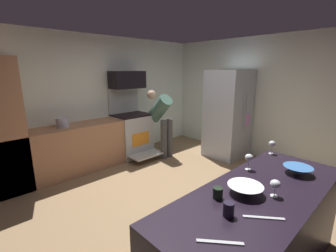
% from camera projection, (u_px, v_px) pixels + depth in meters
% --- Properties ---
extents(ground_plane, '(5.20, 4.80, 0.02)m').
position_uv_depth(ground_plane, '(180.00, 195.00, 3.65)').
color(ground_plane, '#896C4B').
extents(wall_back, '(5.20, 0.12, 2.60)m').
position_uv_depth(wall_back, '(102.00, 99.00, 4.98)').
color(wall_back, silver).
rests_on(wall_back, ground).
extents(wall_right, '(0.12, 4.80, 2.60)m').
position_uv_depth(wall_right, '(261.00, 98.00, 5.04)').
color(wall_right, silver).
rests_on(wall_right, ground).
extents(lower_cabinet_run, '(2.40, 0.60, 0.90)m').
position_uv_depth(lower_cabinet_run, '(70.00, 150.00, 4.33)').
color(lower_cabinet_run, '#B27B54').
rests_on(lower_cabinet_run, ground).
extents(cabinet_column, '(0.60, 0.60, 2.10)m').
position_uv_depth(cabinet_column, '(0.00, 128.00, 3.52)').
color(cabinet_column, '#B27B54').
rests_on(cabinet_column, ground).
extents(oven_range, '(0.76, 1.02, 1.51)m').
position_uv_depth(oven_range, '(132.00, 133.00, 5.23)').
color(oven_range, '#B7BAB6').
rests_on(oven_range, ground).
extents(microwave, '(0.74, 0.38, 0.37)m').
position_uv_depth(microwave, '(127.00, 80.00, 5.01)').
color(microwave, black).
rests_on(microwave, oven_range).
extents(refrigerator, '(0.85, 0.79, 1.90)m').
position_uv_depth(refrigerator, '(228.00, 114.00, 5.12)').
color(refrigerator, '#B3BBC8').
rests_on(refrigerator, ground).
extents(person_cook, '(0.31, 0.70, 1.46)m').
position_uv_depth(person_cook, '(161.00, 118.00, 5.10)').
color(person_cook, '#454545').
rests_on(person_cook, ground).
extents(counter_island, '(2.13, 0.80, 0.90)m').
position_uv_depth(counter_island, '(256.00, 236.00, 2.08)').
color(counter_island, black).
rests_on(counter_island, ground).
extents(mixing_bowl_large, '(0.29, 0.29, 0.08)m').
position_uv_depth(mixing_bowl_large, '(245.00, 189.00, 1.93)').
color(mixing_bowl_large, white).
rests_on(mixing_bowl_large, counter_island).
extents(mixing_bowl_small, '(0.27, 0.27, 0.08)m').
position_uv_depth(mixing_bowl_small, '(298.00, 170.00, 2.30)').
color(mixing_bowl_small, '#396CAD').
rests_on(mixing_bowl_small, counter_island).
extents(wine_glass_near, '(0.08, 0.08, 0.17)m').
position_uv_depth(wine_glass_near, '(272.00, 144.00, 2.82)').
color(wine_glass_near, silver).
rests_on(wine_glass_near, counter_island).
extents(wine_glass_mid, '(0.08, 0.08, 0.17)m').
position_uv_depth(wine_glass_mid, '(249.00, 158.00, 2.37)').
color(wine_glass_mid, silver).
rests_on(wine_glass_mid, counter_island).
extents(wine_glass_far, '(0.08, 0.08, 0.15)m').
position_uv_depth(wine_glass_far, '(275.00, 185.00, 1.87)').
color(wine_glass_far, silver).
rests_on(wine_glass_far, counter_island).
extents(mug_coffee, '(0.08, 0.08, 0.11)m').
position_uv_depth(mug_coffee, '(229.00, 209.00, 1.63)').
color(mug_coffee, black).
rests_on(mug_coffee, counter_island).
extents(mug_tea, '(0.08, 0.08, 0.09)m').
position_uv_depth(mug_tea, '(218.00, 193.00, 1.86)').
color(mug_tea, black).
rests_on(mug_tea, counter_island).
extents(knife_chef, '(0.20, 0.23, 0.01)m').
position_uv_depth(knife_chef, '(220.00, 242.00, 1.38)').
color(knife_chef, '#B7BABF').
rests_on(knife_chef, counter_island).
extents(knife_paring, '(0.20, 0.23, 0.01)m').
position_uv_depth(knife_paring, '(264.00, 218.00, 1.61)').
color(knife_paring, '#B7BABF').
rests_on(knife_paring, counter_island).
extents(stock_pot, '(0.22, 0.22, 0.18)m').
position_uv_depth(stock_pot, '(62.00, 122.00, 4.14)').
color(stock_pot, '#B0B5C8').
rests_on(stock_pot, lower_cabinet_run).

